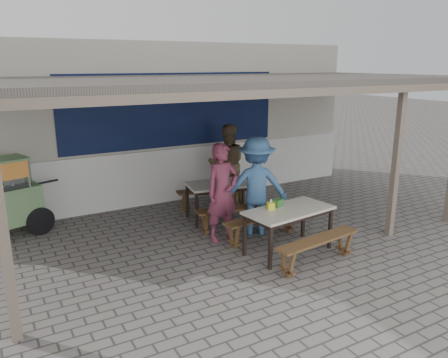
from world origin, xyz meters
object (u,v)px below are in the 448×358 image
Objects in this scene: table_left at (221,187)px; bench_left_wall at (210,194)px; condiment_bowl at (214,181)px; bench_left_street at (234,213)px; condiment_jar at (240,178)px; bench_right_street at (318,245)px; vendor_cart at (0,196)px; patron_wall_side at (227,164)px; patron_right_table at (256,186)px; table_right at (289,213)px; donation_box at (278,203)px; tissue_box at (271,206)px; patron_street_side at (222,192)px; bench_right_wall at (263,222)px.

table_left is 0.75m from bench_left_wall.
bench_left_wall is 0.70m from condiment_bowl.
condiment_jar is at bearing 60.08° from bench_left_street.
bench_right_street is at bearing -75.58° from table_left.
vendor_cart is 4.53m from patron_wall_side.
condiment_jar is at bearing -76.88° from patron_right_table.
patron_wall_side reaches higher than table_right.
patron_wall_side reaches higher than condiment_jar.
patron_wall_side is at bearing 45.71° from condiment_bowl.
condiment_jar is at bearing -29.88° from vendor_cart.
table_left is 0.80× the size of patron_right_table.
condiment_bowl is at bearing 96.25° from donation_box.
condiment_jar is at bearing -11.61° from condiment_bowl.
bench_right_street is 14.15× the size of tissue_box.
bench_left_street is 0.71m from patron_street_side.
patron_wall_side is (0.56, 0.24, 0.55)m from bench_left_wall.
condiment_bowl is at bearing -47.81° from patron_right_table.
donation_box reaches higher than condiment_bowl.
bench_left_wall is 0.85m from condiment_jar.
condiment_bowl is (0.01, 0.81, 0.43)m from bench_left_street.
vendor_cart reaches higher than bench_right_street.
bench_right_street is 1.28m from bench_right_wall.
bench_left_wall is 1.96m from bench_right_wall.
bench_left_wall is 8.75× the size of condiment_bowl.
bench_left_wall is 3.24m from bench_right_street.
bench_left_wall is at bearing 83.57° from bench_right_wall.
bench_left_street is 13.07× the size of tissue_box.
table_right is 8.50× the size of donation_box.
patron_right_table is (0.07, 0.34, 0.56)m from bench_right_wall.
table_left is at bearing -58.47° from condiment_bowl.
tissue_box is at bearing 100.63° from patron_right_table.
patron_street_side is 0.68m from patron_right_table.
patron_wall_side is (0.54, 2.21, 0.54)m from bench_right_wall.
patron_wall_side is at bearing 76.77° from bench_right_street.
patron_wall_side is 22.80× the size of condiment_jar.
patron_right_table is at bearing 96.99° from patron_wall_side.
condiment_jar is at bearing 79.06° from bench_right_street.
condiment_jar is at bearing -52.27° from bench_left_wall.
table_right is 0.33m from tissue_box.
condiment_jar is (-0.20, -0.87, -0.09)m from patron_wall_side.
table_right is 5.05m from vendor_cart.
donation_box is (0.22, -1.07, 0.47)m from bench_left_street.
tissue_box reaches higher than bench_right_street.
donation_box is (-0.07, 0.21, 0.14)m from table_right.
bench_right_wall is 20.55× the size of condiment_jar.
bench_right_wall is 14.15× the size of tissue_box.
vendor_cart reaches higher than condiment_jar.
patron_street_side is 9.54× the size of donation_box.
bench_left_wall is 2.44m from donation_box.
patron_right_table is 1.14m from condiment_bowl.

